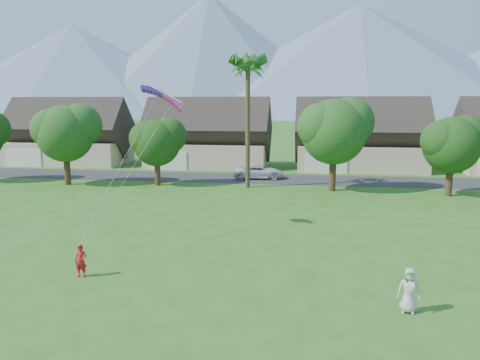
% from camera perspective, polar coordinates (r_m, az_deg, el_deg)
% --- Properties ---
extents(ground, '(500.00, 500.00, 0.00)m').
position_cam_1_polar(ground, '(17.93, -4.90, -17.39)').
color(ground, '#2D6019').
rests_on(ground, ground).
extents(street, '(90.00, 7.00, 0.01)m').
position_cam_1_polar(street, '(50.36, 4.00, 0.14)').
color(street, '#2D2D30').
rests_on(street, ground).
extents(kite_flyer, '(0.59, 0.41, 1.55)m').
position_cam_1_polar(kite_flyer, '(23.37, -18.83, -9.32)').
color(kite_flyer, red).
rests_on(kite_flyer, ground).
extents(watcher, '(0.96, 0.71, 1.79)m').
position_cam_1_polar(watcher, '(19.73, 19.92, -12.54)').
color(watcher, beige).
rests_on(watcher, ground).
extents(parked_car, '(5.80, 3.38, 1.52)m').
position_cam_1_polar(parked_car, '(50.38, 2.24, 1.03)').
color(parked_car, silver).
rests_on(parked_car, ground).
extents(mountain_ridge, '(540.00, 240.00, 70.00)m').
position_cam_1_polar(mountain_ridge, '(276.44, 10.05, 13.59)').
color(mountain_ridge, slate).
rests_on(mountain_ridge, ground).
extents(houses_row, '(72.75, 8.19, 8.86)m').
position_cam_1_polar(houses_row, '(58.83, 5.20, 4.83)').
color(houses_row, beige).
rests_on(houses_row, ground).
extents(tree_row, '(62.27, 6.67, 8.45)m').
position_cam_1_polar(tree_row, '(43.88, 1.96, 5.22)').
color(tree_row, '#47301C').
rests_on(tree_row, ground).
extents(fan_palm, '(3.00, 3.00, 13.80)m').
position_cam_1_polar(fan_palm, '(44.60, 0.97, 14.18)').
color(fan_palm, '#4C3D26').
rests_on(fan_palm, ground).
extents(parafoil_kite, '(2.84, 1.22, 0.50)m').
position_cam_1_polar(parafoil_kite, '(29.18, -9.34, 10.15)').
color(parafoil_kite, '#4F19BF').
rests_on(parafoil_kite, ground).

